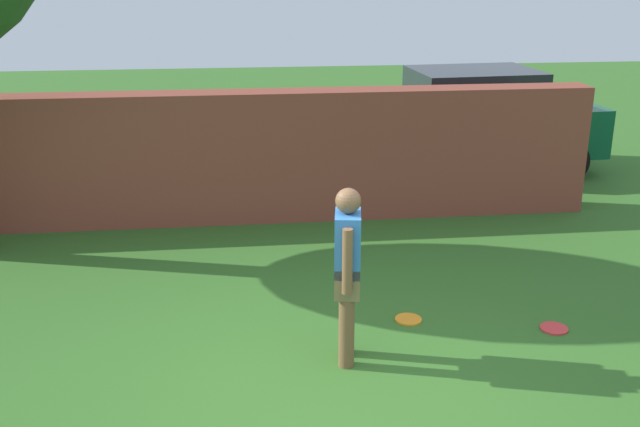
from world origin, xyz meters
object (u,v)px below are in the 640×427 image
Objects in this scene: person at (347,268)px; car at (472,121)px; frisbee_red at (554,328)px; frisbee_orange at (408,319)px.

car is at bearing -17.64° from person.
car is at bearing 80.91° from frisbee_red.
frisbee_red is at bearing 76.72° from car.
frisbee_orange is at bearing 165.50° from frisbee_red.
frisbee_orange is (-2.29, -5.34, -0.85)m from car.
frisbee_red is 1.00× the size of frisbee_orange.
person reaches higher than frisbee_orange.
car reaches higher than frisbee_red.
frisbee_red is at bearing -72.01° from person.
frisbee_orange is (0.74, 0.69, -0.89)m from person.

